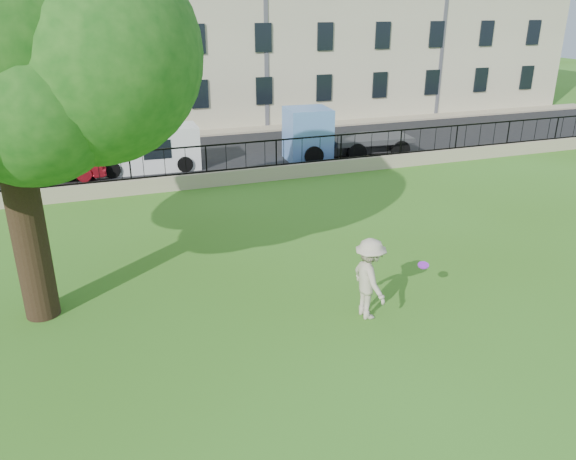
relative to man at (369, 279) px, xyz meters
name	(u,v)px	position (x,y,z in m)	size (l,w,h in m)	color
ground	(321,336)	(-1.40, -0.46, -1.00)	(120.00, 120.00, 0.00)	#386919
retaining_wall	(207,179)	(-1.40, 11.54, -0.70)	(50.00, 0.40, 0.60)	tan
iron_railing	(206,159)	(-1.40, 11.54, 0.16)	(50.00, 0.05, 1.13)	black
street	(187,159)	(-1.40, 16.24, -0.99)	(60.00, 9.00, 0.01)	black
sidewalk	(170,136)	(-1.40, 21.44, -0.94)	(60.00, 1.40, 0.12)	tan
building_row	(147,5)	(-1.40, 27.10, 5.92)	(56.40, 10.40, 13.80)	beige
man	(369,279)	(0.00, 0.00, 0.00)	(1.29, 0.74, 1.99)	#B8A996
frisbee	(423,265)	(1.55, 0.15, 0.04)	(0.27, 0.27, 0.03)	purple
red_sedan	(54,165)	(-7.29, 14.57, -0.30)	(1.46, 4.20, 1.38)	#AE1521
white_van	(146,149)	(-3.40, 14.94, -0.03)	(4.59, 1.79, 1.93)	silver
blue_truck	(346,132)	(5.98, 13.94, 0.24)	(5.90, 2.09, 2.47)	#5E8EDE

